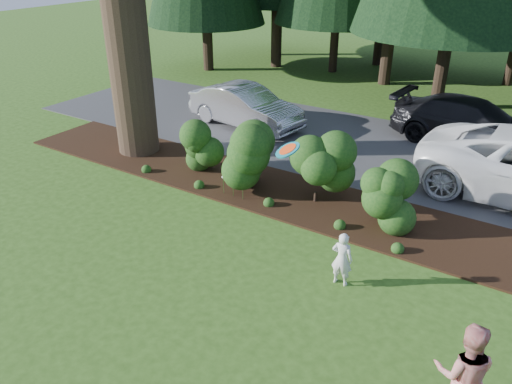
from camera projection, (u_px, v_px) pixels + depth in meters
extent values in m
plane|color=#2F5016|center=(182.00, 244.00, 10.94)|extent=(80.00, 80.00, 0.00)
cube|color=black|center=(261.00, 187.00, 13.36)|extent=(16.00, 2.50, 0.05)
cube|color=#38383A|center=(329.00, 140.00, 16.55)|extent=(22.00, 6.00, 0.03)
sphere|color=#163D12|center=(200.00, 151.00, 14.00)|extent=(1.08, 1.08, 1.08)
cylinder|color=black|center=(201.00, 167.00, 14.23)|extent=(0.08, 0.08, 0.30)
sphere|color=#163D12|center=(249.00, 158.00, 12.86)|extent=(1.35, 1.35, 1.35)
cylinder|color=black|center=(249.00, 185.00, 13.22)|extent=(0.08, 0.08, 0.30)
sphere|color=#163D12|center=(317.00, 173.00, 12.27)|extent=(1.26, 1.26, 1.26)
cylinder|color=black|center=(315.00, 197.00, 12.57)|extent=(0.08, 0.08, 0.30)
sphere|color=#163D12|center=(384.00, 199.00, 11.30)|extent=(1.17, 1.17, 1.17)
cylinder|color=black|center=(381.00, 220.00, 11.55)|extent=(0.08, 0.08, 0.30)
cylinder|color=#163D12|center=(224.00, 186.00, 12.91)|extent=(0.01, 0.01, 0.50)
sphere|color=white|center=(223.00, 177.00, 12.79)|extent=(0.09, 0.09, 0.09)
cylinder|color=#163D12|center=(233.00, 189.00, 12.77)|extent=(0.01, 0.01, 0.50)
sphere|color=white|center=(233.00, 180.00, 12.65)|extent=(0.09, 0.09, 0.09)
cylinder|color=#163D12|center=(243.00, 192.00, 12.62)|extent=(0.01, 0.01, 0.50)
sphere|color=white|center=(243.00, 182.00, 12.50)|extent=(0.09, 0.09, 0.09)
imported|color=silver|center=(245.00, 106.00, 17.45)|extent=(4.44, 2.05, 1.41)
imported|color=black|center=(472.00, 123.00, 15.82)|extent=(5.18, 2.47, 1.46)
imported|color=silver|center=(342.00, 259.00, 9.43)|extent=(0.43, 0.30, 1.13)
imported|color=red|center=(464.00, 374.00, 6.62)|extent=(0.91, 0.78, 1.63)
cylinder|color=#187687|center=(288.00, 150.00, 9.44)|extent=(0.53, 0.49, 0.34)
cylinder|color=#FF4815|center=(288.00, 149.00, 9.44)|extent=(0.37, 0.34, 0.24)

